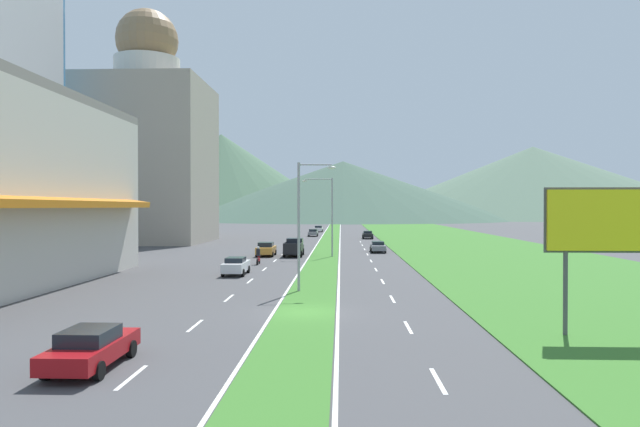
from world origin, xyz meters
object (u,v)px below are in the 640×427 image
Objects in this scene: motorcycle_rider at (258,257)px; street_lamp_mid at (329,211)px; car_1 at (236,266)px; car_5 at (313,233)px; car_6 at (318,229)px; street_lamp_near at (303,217)px; car_3 at (266,249)px; car_0 at (378,247)px; car_2 at (91,347)px; car_4 at (368,235)px; pickup_truck_0 at (294,247)px; billboard_roadside at (612,226)px.

street_lamp_mid is at bearing -37.98° from motorcycle_rider.
car_5 is at bearing -3.12° from car_1.
street_lamp_mid is at bearing -23.17° from car_1.
car_5 is 0.94× the size of car_6.
street_lamp_mid is (1.14, 26.64, 0.26)m from street_lamp_near.
street_lamp_mid reaches higher than car_3.
car_6 is (-9.83, 58.54, 0.01)m from car_0.
street_lamp_near is 34.74m from car_0.
car_6 is at bearing -2.54° from car_1.
car_2 is 0.99× the size of car_6.
car_6 is (-9.99, 27.81, -0.00)m from car_4.
car_3 is (-6.15, 27.58, -4.19)m from street_lamp_near.
street_lamp_near is at bearing -174.03° from pickup_truck_0.
street_lamp_mid is at bearing -176.73° from car_6.
car_1 is 18.29m from car_3.
pickup_truck_0 reaches higher than car_1.
street_lamp_near is at bearing -178.38° from car_6.
car_5 is at bearing 92.27° from street_lamp_near.
pickup_truck_0 is at bearing -59.98° from car_0.
street_lamp_mid is 2.02× the size of car_1.
billboard_roadside is (13.31, -39.38, -0.38)m from street_lamp_mid.
car_4 is 0.88× the size of pickup_truck_0.
car_1 is (-7.42, -17.34, -4.50)m from street_lamp_mid.
car_0 is at bearing -65.39° from car_3.
pickup_truck_0 reaches higher than car_6.
pickup_truck_0 is at bearing -4.20° from car_2.
car_1 is at bearing 177.46° from car_6.
street_lamp_near reaches higher than billboard_roadside.
car_0 is at bearing -165.27° from car_5.
motorcycle_rider is (-2.74, -9.91, -0.24)m from pickup_truck_0.
car_4 is 12.75m from car_5.
car_2 is at bearing -108.93° from street_lamp_near.
billboard_roadside reaches higher than car_5.
car_5 is (-17.31, 84.78, -4.17)m from billboard_roadside.
street_lamp_near is at bearing -145.95° from car_1.
street_lamp_mid is 1.67× the size of pickup_truck_0.
car_2 reaches higher than car_4.
car_5 is 20.21m from car_6.
billboard_roadside reaches higher than car_3.
car_1 is 83.03m from car_6.
car_5 reaches higher than car_0.
car_1 is at bearing -0.05° from car_2.
billboard_roadside is at bearing -168.46° from car_5.
car_3 is 0.99× the size of car_6.
motorcycle_rider reaches higher than car_3.
pickup_truck_0 is 2.70× the size of motorcycle_rider.
pickup_truck_0 is at bearing 113.16° from billboard_roadside.
motorcycle_rider is at bearing -15.65° from car_4.
car_0 is at bearing 49.33° from street_lamp_mid.
street_lamp_near is 1.84× the size of car_4.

